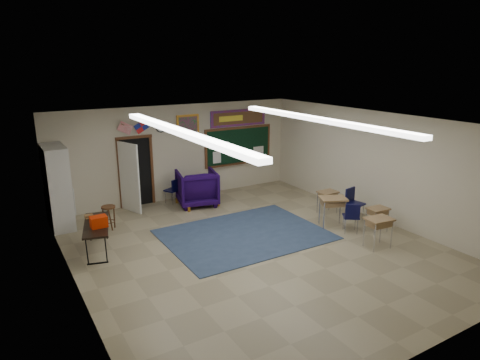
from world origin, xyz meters
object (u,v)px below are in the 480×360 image
wooden_stool (109,217)px  folding_table (97,236)px  wingback_armchair (197,188)px  student_desk_front_left (332,211)px  student_desk_front_right (327,201)px

wooden_stool → folding_table: bearing=-115.6°
folding_table → wingback_armchair: bearing=42.6°
student_desk_front_left → wooden_stool: 5.92m
student_desk_front_right → folding_table: (-6.35, 0.83, -0.01)m
wingback_armchair → folding_table: (-3.43, -1.82, -0.17)m
wingback_armchair → student_desk_front_right: 3.94m
wingback_armchair → student_desk_front_right: size_ratio=1.79×
student_desk_front_left → folding_table: (-5.73, 1.70, -0.09)m
student_desk_front_left → wooden_stool: bearing=175.3°
wooden_stool → student_desk_front_left: bearing=-29.4°
student_desk_front_left → folding_table: folding_table is taller
student_desk_front_left → folding_table: 5.98m
student_desk_front_left → wingback_armchair: bearing=147.9°
student_desk_front_right → wooden_stool: size_ratio=1.05×
folding_table → wooden_stool: 1.34m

